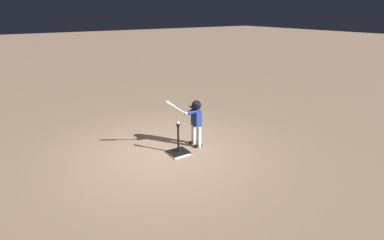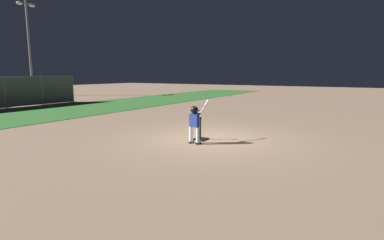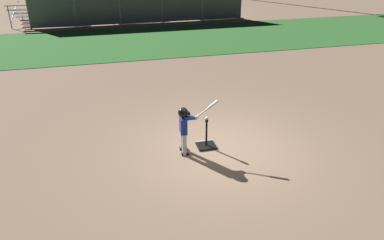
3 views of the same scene
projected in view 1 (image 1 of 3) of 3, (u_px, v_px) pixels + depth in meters
ground_plane at (164, 152)px, 7.26m from camera, size 90.00×90.00×0.00m
home_plate at (178, 153)px, 7.17m from camera, size 0.44×0.44×0.02m
batting_tee at (178, 149)px, 7.19m from camera, size 0.46×0.41×0.74m
batter_child at (195, 117)px, 7.37m from camera, size 0.96×0.37×1.31m
baseball at (178, 123)px, 6.96m from camera, size 0.07×0.07×0.07m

